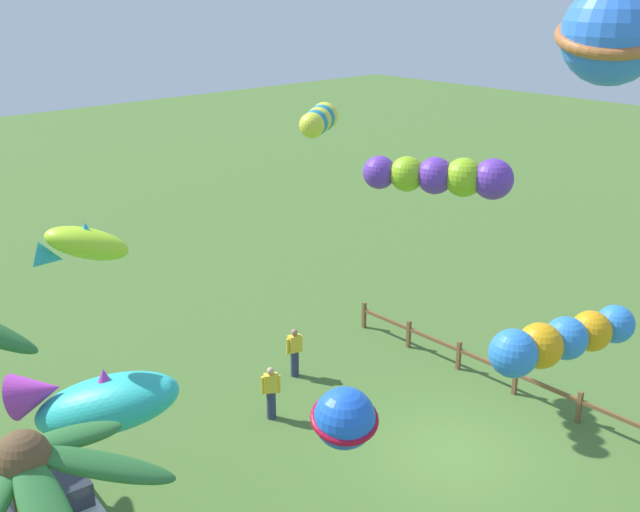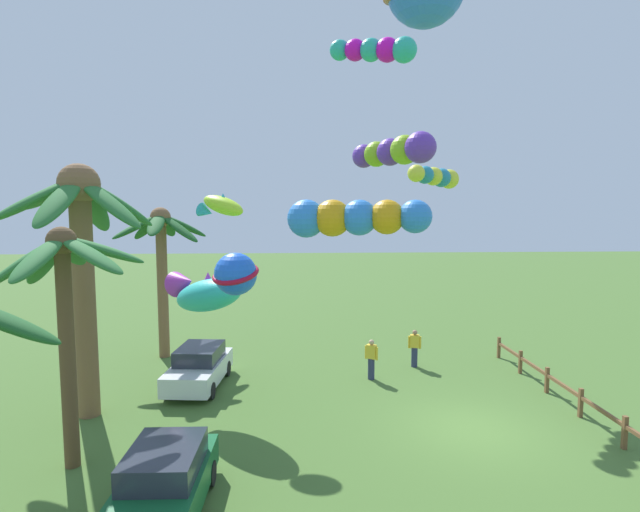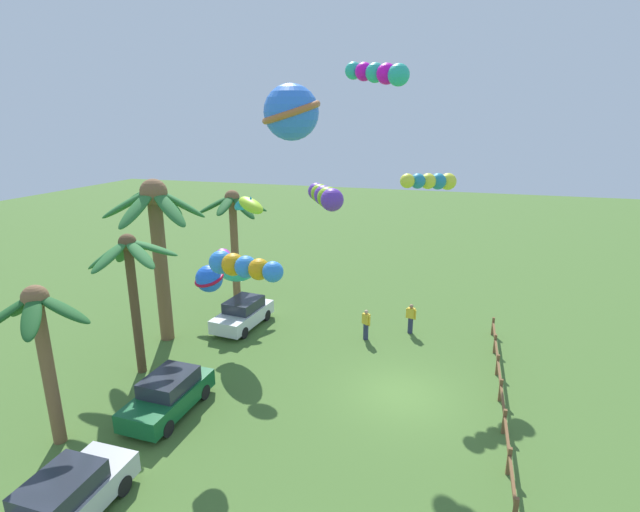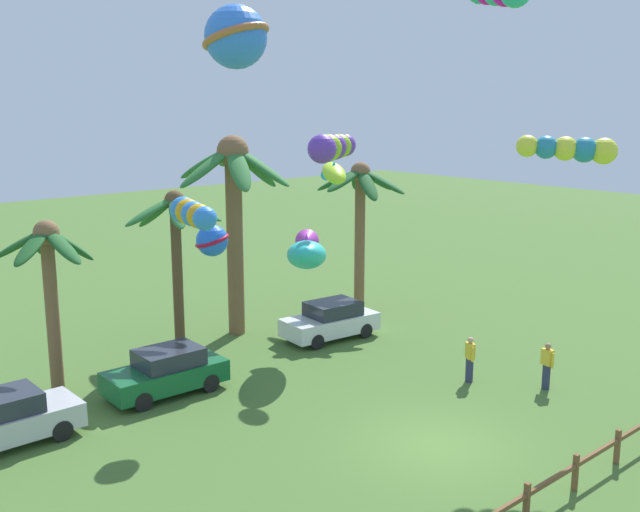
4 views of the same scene
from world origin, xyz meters
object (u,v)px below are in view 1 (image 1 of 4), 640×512
(spectator_0, at_px, (295,352))
(kite_fish_2, at_px, (97,402))
(spectator_1, at_px, (271,392))
(kite_ball_5, at_px, (345,418))
(kite_ball_6, at_px, (612,34))
(parked_car_1, at_px, (49,505))
(kite_fish_3, at_px, (82,245))
(kite_tube_1, at_px, (319,120))
(kite_tube_7, at_px, (442,176))
(kite_tube_0, at_px, (559,340))

(spectator_0, bearing_deg, kite_fish_2, 113.75)
(kite_fish_2, bearing_deg, spectator_1, -70.33)
(kite_ball_5, height_order, kite_ball_6, kite_ball_6)
(spectator_1, bearing_deg, kite_fish_2, 109.67)
(parked_car_1, relative_size, kite_ball_6, 1.81)
(spectator_1, height_order, kite_fish_3, kite_fish_3)
(parked_car_1, distance_m, kite_fish_2, 3.64)
(spectator_1, distance_m, kite_tube_1, 7.70)
(kite_tube_7, bearing_deg, kite_tube_0, 157.35)
(spectator_0, bearing_deg, kite_ball_6, 166.09)
(parked_car_1, bearing_deg, spectator_1, -86.53)
(kite_ball_6, relative_size, kite_tube_7, 0.87)
(kite_tube_1, relative_size, kite_ball_5, 1.68)
(kite_tube_1, distance_m, kite_tube_7, 7.52)
(kite_ball_6, bearing_deg, spectator_0, -13.91)
(parked_car_1, bearing_deg, kite_fish_2, -161.25)
(parked_car_1, xyz_separation_m, kite_tube_1, (1.32, -9.29, 7.23))
(parked_car_1, distance_m, kite_ball_5, 8.57)
(parked_car_1, distance_m, kite_ball_6, 14.63)
(kite_ball_5, distance_m, kite_tube_7, 5.11)
(spectator_0, relative_size, kite_fish_2, 0.47)
(kite_tube_0, bearing_deg, kite_ball_5, 48.63)
(kite_fish_3, height_order, kite_ball_6, kite_ball_6)
(kite_tube_0, relative_size, kite_fish_3, 1.31)
(spectator_1, height_order, kite_ball_6, kite_ball_6)
(kite_ball_6, bearing_deg, kite_tube_7, -1.16)
(kite_fish_2, height_order, kite_fish_3, kite_fish_3)
(kite_tube_0, distance_m, kite_ball_6, 4.61)
(spectator_0, distance_m, kite_tube_0, 12.95)
(parked_car_1, xyz_separation_m, spectator_0, (1.81, -8.70, 0.06))
(kite_fish_3, relative_size, kite_ball_5, 1.35)
(parked_car_1, xyz_separation_m, kite_tube_7, (-5.53, -6.19, 7.41))
(kite_fish_2, relative_size, kite_ball_6, 1.51)
(kite_tube_1, bearing_deg, kite_ball_5, 139.72)
(kite_tube_7, bearing_deg, parked_car_1, 48.21)
(kite_ball_5, relative_size, kite_ball_6, 0.66)
(parked_car_1, relative_size, kite_ball_5, 2.74)
(parked_car_1, bearing_deg, kite_tube_1, -81.90)
(kite_tube_1, bearing_deg, kite_ball_6, 162.28)
(spectator_1, distance_m, kite_ball_5, 9.61)
(kite_tube_0, bearing_deg, kite_tube_7, -22.65)
(spectator_0, relative_size, kite_fish_3, 0.80)
(spectator_0, relative_size, kite_tube_1, 0.64)
(parked_car_1, distance_m, kite_tube_7, 11.13)
(kite_tube_0, bearing_deg, kite_fish_2, 29.20)
(spectator_0, distance_m, kite_fish_2, 9.37)
(kite_tube_7, bearing_deg, kite_tube_1, -24.37)
(kite_ball_5, xyz_separation_m, kite_ball_6, (-1.63, -3.85, 5.68))
(kite_tube_1, distance_m, kite_ball_6, 10.80)
(parked_car_1, relative_size, kite_tube_1, 1.63)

